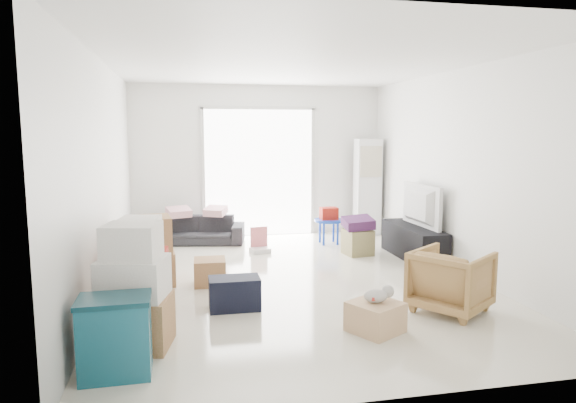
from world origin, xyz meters
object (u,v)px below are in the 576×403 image
(wood_crate, at_px, (375,317))
(kids_table, at_px, (329,218))
(ottoman, at_px, (358,242))
(sofa, at_px, (198,225))
(armchair, at_px, (451,278))
(tv_console, at_px, (414,242))
(television, at_px, (414,221))
(storage_bins, at_px, (115,336))
(ac_tower, at_px, (367,187))

(wood_crate, bearing_deg, kids_table, 80.35)
(ottoman, relative_size, wood_crate, 0.91)
(wood_crate, bearing_deg, sofa, 109.43)
(armchair, bearing_deg, tv_console, -52.00)
(ottoman, distance_m, wood_crate, 3.09)
(tv_console, bearing_deg, television, 0.00)
(tv_console, xyz_separation_m, sofa, (-3.13, 1.71, 0.06))
(ottoman, distance_m, kids_table, 0.90)
(storage_bins, bearing_deg, tv_console, 37.75)
(sofa, relative_size, armchair, 2.15)
(television, xyz_separation_m, storage_bins, (-3.90, -3.02, -0.24))
(sofa, bearing_deg, ottoman, -18.58)
(ac_tower, bearing_deg, tv_console, -88.46)
(armchair, relative_size, kids_table, 1.17)
(ottoman, bearing_deg, television, -26.31)
(sofa, xyz_separation_m, kids_table, (2.16, -0.50, 0.13))
(tv_console, relative_size, sofa, 0.93)
(tv_console, xyz_separation_m, storage_bins, (-3.90, -3.02, 0.07))
(tv_console, relative_size, kids_table, 2.34)
(tv_console, relative_size, ottoman, 3.71)
(ac_tower, height_order, ottoman, ac_tower)
(ottoman, height_order, wood_crate, ottoman)
(kids_table, relative_size, wood_crate, 1.45)
(kids_table, distance_m, wood_crate, 3.87)
(tv_console, height_order, storage_bins, storage_bins)
(television, relative_size, sofa, 0.70)
(ottoman, bearing_deg, sofa, 150.69)
(ac_tower, xyz_separation_m, sofa, (-3.08, -0.15, -0.57))
(television, bearing_deg, sofa, 59.53)
(television, height_order, sofa, television)
(sofa, bearing_deg, wood_crate, -59.84)
(armchair, bearing_deg, storage_bins, 67.67)
(ac_tower, xyz_separation_m, tv_console, (0.05, -1.86, -0.63))
(tv_console, relative_size, wood_crate, 3.39)
(tv_console, height_order, armchair, armchair)
(sofa, height_order, storage_bins, storage_bins)
(television, xyz_separation_m, kids_table, (-0.97, 1.21, -0.12))
(ottoman, bearing_deg, storage_bins, -132.92)
(ac_tower, relative_size, sofa, 1.12)
(sofa, bearing_deg, television, -17.88)
(television, height_order, ottoman, television)
(ac_tower, xyz_separation_m, wood_crate, (-1.56, -4.45, -0.73))
(television, bearing_deg, ottoman, 61.82)
(ottoman, xyz_separation_m, kids_table, (-0.22, 0.84, 0.24))
(storage_bins, relative_size, kids_table, 1.01)
(television, bearing_deg, wood_crate, 146.22)
(armchair, bearing_deg, kids_table, -30.52)
(storage_bins, bearing_deg, kids_table, 55.26)
(tv_console, distance_m, sofa, 3.57)
(armchair, distance_m, wood_crate, 1.07)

